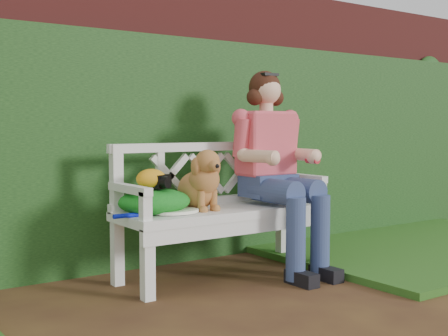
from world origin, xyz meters
TOP-DOWN VIEW (x-y plane):
  - ground at (0.00, 0.00)m, footprint 60.00×60.00m
  - brick_wall at (0.00, 1.90)m, footprint 10.00×0.30m
  - ivy_hedge at (0.00, 1.68)m, footprint 10.00×0.18m
  - grass_right at (2.40, 0.90)m, footprint 2.60×2.00m
  - garden_bench at (0.50, 1.06)m, footprint 1.64×0.80m
  - seated_woman at (0.89, 1.04)m, footprint 0.64×0.83m
  - dog at (0.31, 1.06)m, footprint 0.38×0.44m
  - tennis_racket at (0.05, 1.00)m, footprint 0.66×0.39m
  - green_bag at (-0.03, 1.07)m, footprint 0.51×0.41m
  - camera_item at (-0.01, 1.04)m, footprint 0.16×0.14m
  - baseball_glove at (-0.06, 1.05)m, footprint 0.23×0.19m

SIDE VIEW (x-z plane):
  - ground at x=0.00m, z-range 0.00..0.00m
  - grass_right at x=2.40m, z-range 0.00..0.05m
  - garden_bench at x=0.50m, z-range 0.00..0.48m
  - tennis_racket at x=0.05m, z-range 0.48..0.51m
  - green_bag at x=-0.03m, z-range 0.48..0.64m
  - dog at x=0.31m, z-range 0.48..0.89m
  - camera_item at x=-0.01m, z-range 0.64..0.73m
  - baseball_glove at x=-0.06m, z-range 0.64..0.77m
  - seated_woman at x=0.89m, z-range 0.00..1.42m
  - ivy_hedge at x=0.00m, z-range 0.00..1.70m
  - brick_wall at x=0.00m, z-range 0.00..2.20m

